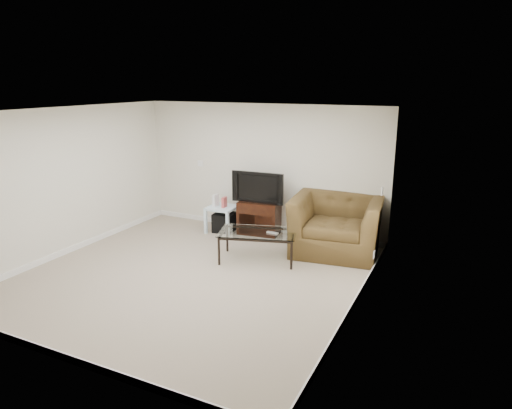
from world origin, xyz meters
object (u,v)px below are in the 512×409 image
at_px(side_table, 222,219).
at_px(tv_stand, 260,217).
at_px(subwoofer, 224,223).
at_px(television, 259,186).
at_px(recliner, 337,216).
at_px(coffee_table, 258,246).

bearing_deg(side_table, tv_stand, 17.74).
bearing_deg(subwoofer, side_table, -144.45).
height_order(television, recliner, recliner).
bearing_deg(tv_stand, recliner, -18.27).
bearing_deg(recliner, coffee_table, -145.73).
bearing_deg(television, coffee_table, -68.83).
height_order(tv_stand, side_table, tv_stand).
relative_size(tv_stand, television, 0.81).
distance_m(subwoofer, coffee_table, 1.65).
distance_m(tv_stand, television, 0.63).
height_order(television, coffee_table, television).
relative_size(television, subwoofer, 2.50).
height_order(side_table, recliner, recliner).
distance_m(television, subwoofer, 1.05).
xyz_separation_m(tv_stand, subwoofer, (-0.69, -0.21, -0.14)).
bearing_deg(television, recliner, -13.63).
height_order(tv_stand, coffee_table, tv_stand).
bearing_deg(recliner, subwoofer, 169.67).
relative_size(tv_stand, subwoofer, 2.02).
xyz_separation_m(television, subwoofer, (-0.69, -0.18, -0.77)).
relative_size(recliner, coffee_table, 1.19).
bearing_deg(subwoofer, coffee_table, -40.72).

